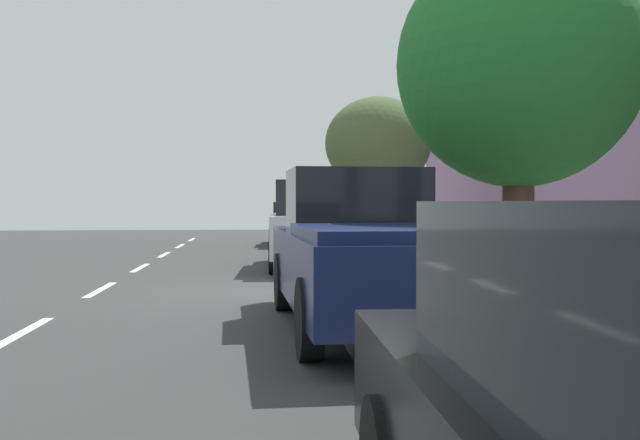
{
  "coord_description": "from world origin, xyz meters",
  "views": [
    {
      "loc": [
        -0.47,
        -12.29,
        1.52
      ],
      "look_at": [
        0.62,
        0.92,
        1.19
      ],
      "focal_mm": 40.9,
      "sensor_mm": 36.0,
      "label": 1
    }
  ],
  "objects": [
    {
      "name": "parked_suv_silver_mid",
      "position": [
        0.76,
        4.45,
        1.03
      ],
      "size": [
        2.12,
        4.77,
        1.99
      ],
      "color": "#B7BABF",
      "rests_on": "ground"
    },
    {
      "name": "sidewalk",
      "position": [
        4.21,
        0.0,
        0.08
      ],
      "size": [
        4.35,
        34.72,
        0.17
      ],
      "primitive_type": "cube",
      "color": "#AE969C",
      "rests_on": "ground"
    },
    {
      "name": "lane_stripe_centre",
      "position": [
        -3.22,
        0.54,
        0.0
      ],
      "size": [
        0.14,
        35.8,
        0.01
      ],
      "color": "white",
      "rests_on": "ground"
    },
    {
      "name": "parked_sedan_green_far",
      "position": [
        0.79,
        13.5,
        0.75
      ],
      "size": [
        1.93,
        4.45,
        1.52
      ],
      "color": "#1E512D",
      "rests_on": "ground"
    },
    {
      "name": "curb_edge",
      "position": [
        1.95,
        0.0,
        0.08
      ],
      "size": [
        0.16,
        34.72,
        0.17
      ],
      "primitive_type": "cube",
      "color": "gray",
      "rests_on": "ground"
    },
    {
      "name": "ground",
      "position": [
        0.0,
        0.0,
        0.0
      ],
      "size": [
        55.56,
        55.56,
        0.0
      ],
      "primitive_type": "plane",
      "color": "#353535"
    },
    {
      "name": "lane_stripe_bike_edge",
      "position": [
        0.48,
        0.0,
        0.0
      ],
      "size": [
        0.12,
        34.72,
        0.01
      ],
      "primitive_type": "cube",
      "color": "white",
      "rests_on": "ground"
    },
    {
      "name": "street_tree_far_end",
      "position": [
        3.03,
        -2.67,
        3.36
      ],
      "size": [
        3.3,
        3.3,
        4.88
      ],
      "color": "brown",
      "rests_on": "sidewalk"
    },
    {
      "name": "cyclist_with_backpack",
      "position": [
        1.71,
        -0.44,
        1.07
      ],
      "size": [
        0.52,
        0.56,
        1.75
      ],
      "color": "#C6B284",
      "rests_on": "ground"
    },
    {
      "name": "bicycle_at_curb",
      "position": [
        1.49,
        0.0,
        0.37
      ],
      "size": [
        1.64,
        0.7,
        0.75
      ],
      "color": "black",
      "rests_on": "ground"
    },
    {
      "name": "street_tree_corner",
      "position": [
        3.03,
        9.1,
        3.23
      ],
      "size": [
        3.14,
        3.14,
        4.47
      ],
      "color": "brown",
      "rests_on": "sidewalk"
    },
    {
      "name": "parked_pickup_dark_blue_second",
      "position": [
        0.83,
        -3.59,
        0.9
      ],
      "size": [
        2.2,
        5.38,
        1.95
      ],
      "color": "navy",
      "rests_on": "ground"
    }
  ]
}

